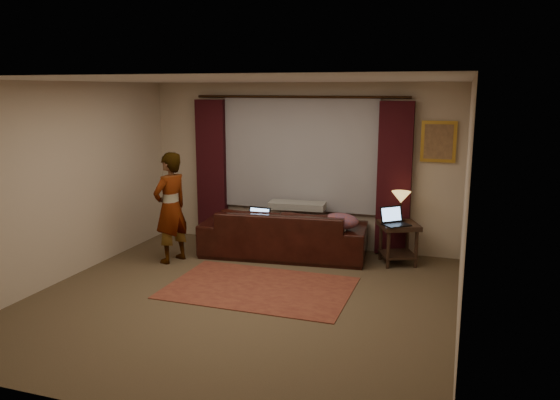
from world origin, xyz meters
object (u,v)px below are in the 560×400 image
(end_table, at_px, (398,243))
(person, at_px, (171,208))
(laptop_table, at_px, (397,217))
(tiffany_lamp, at_px, (401,207))
(sofa, at_px, (284,223))
(laptop_sofa, at_px, (256,217))

(end_table, xyz_separation_m, person, (-3.16, -0.95, 0.51))
(end_table, relative_size, laptop_table, 1.57)
(laptop_table, bearing_deg, tiffany_lamp, 43.40)
(end_table, bearing_deg, laptop_table, -98.17)
(end_table, height_order, tiffany_lamp, tiffany_lamp)
(person, bearing_deg, sofa, 136.64)
(person, bearing_deg, laptop_sofa, 133.60)
(laptop_sofa, relative_size, laptop_table, 0.98)
(laptop_sofa, height_order, end_table, laptop_sofa)
(laptop_table, bearing_deg, end_table, 40.12)
(end_table, bearing_deg, laptop_sofa, -168.74)
(laptop_sofa, bearing_deg, person, -149.10)
(sofa, height_order, person, person)
(sofa, relative_size, person, 1.53)
(sofa, bearing_deg, tiffany_lamp, -177.79)
(laptop_sofa, bearing_deg, laptop_table, 12.41)
(sofa, xyz_separation_m, laptop_table, (1.68, -0.01, 0.24))
(tiffany_lamp, height_order, laptop_table, tiffany_lamp)
(laptop_sofa, relative_size, end_table, 0.62)
(tiffany_lamp, bearing_deg, laptop_table, -94.89)
(person, bearing_deg, tiffany_lamp, 126.27)
(end_table, bearing_deg, sofa, -175.33)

